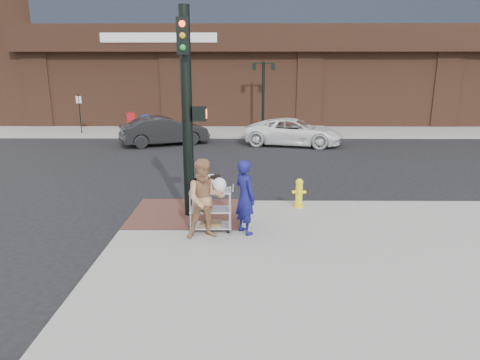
{
  "coord_description": "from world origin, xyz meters",
  "views": [
    {
      "loc": [
        0.85,
        -9.49,
        3.74
      ],
      "look_at": [
        0.77,
        0.08,
        1.25
      ],
      "focal_mm": 32.0,
      "sensor_mm": 36.0,
      "label": 1
    }
  ],
  "objects_px": {
    "utility_cart": "(211,206)",
    "lamp_post": "(263,89)",
    "pedestrian_tan": "(205,199)",
    "traffic_signal_pole": "(188,108)",
    "woman_blue": "(245,197)",
    "sedan_dark": "(164,131)",
    "minivan_white": "(293,132)",
    "fire_hydrant": "(299,193)"
  },
  "relations": [
    {
      "from": "sedan_dark",
      "to": "lamp_post",
      "type": "bearing_deg",
      "value": -75.49
    },
    {
      "from": "fire_hydrant",
      "to": "sedan_dark",
      "type": "bearing_deg",
      "value": 117.53
    },
    {
      "from": "traffic_signal_pole",
      "to": "pedestrian_tan",
      "type": "xyz_separation_m",
      "value": [
        0.51,
        -1.47,
        -1.8
      ]
    },
    {
      "from": "sedan_dark",
      "to": "utility_cart",
      "type": "xyz_separation_m",
      "value": [
        3.26,
        -12.23,
        0.02
      ]
    },
    {
      "from": "lamp_post",
      "to": "pedestrian_tan",
      "type": "height_order",
      "value": "lamp_post"
    },
    {
      "from": "lamp_post",
      "to": "sedan_dark",
      "type": "bearing_deg",
      "value": -141.82
    },
    {
      "from": "minivan_white",
      "to": "pedestrian_tan",
      "type": "bearing_deg",
      "value": 178.64
    },
    {
      "from": "minivan_white",
      "to": "sedan_dark",
      "type": "bearing_deg",
      "value": 102.97
    },
    {
      "from": "minivan_white",
      "to": "woman_blue",
      "type": "bearing_deg",
      "value": -177.89
    },
    {
      "from": "minivan_white",
      "to": "utility_cart",
      "type": "xyz_separation_m",
      "value": [
        -3.25,
        -12.18,
        0.07
      ]
    },
    {
      "from": "traffic_signal_pole",
      "to": "pedestrian_tan",
      "type": "relative_size",
      "value": 2.85
    },
    {
      "from": "utility_cart",
      "to": "lamp_post",
      "type": "bearing_deg",
      "value": 83.39
    },
    {
      "from": "fire_hydrant",
      "to": "woman_blue",
      "type": "bearing_deg",
      "value": -127.73
    },
    {
      "from": "traffic_signal_pole",
      "to": "utility_cart",
      "type": "xyz_separation_m",
      "value": [
        0.59,
        -1.05,
        -2.09
      ]
    },
    {
      "from": "minivan_white",
      "to": "utility_cart",
      "type": "distance_m",
      "value": 12.6
    },
    {
      "from": "lamp_post",
      "to": "sedan_dark",
      "type": "height_order",
      "value": "lamp_post"
    },
    {
      "from": "woman_blue",
      "to": "pedestrian_tan",
      "type": "height_order",
      "value": "pedestrian_tan"
    },
    {
      "from": "pedestrian_tan",
      "to": "fire_hydrant",
      "type": "relative_size",
      "value": 2.23
    },
    {
      "from": "minivan_white",
      "to": "utility_cart",
      "type": "bearing_deg",
      "value": 178.51
    },
    {
      "from": "woman_blue",
      "to": "fire_hydrant",
      "type": "relative_size",
      "value": 2.15
    },
    {
      "from": "pedestrian_tan",
      "to": "minivan_white",
      "type": "bearing_deg",
      "value": 62.44
    },
    {
      "from": "fire_hydrant",
      "to": "minivan_white",
      "type": "bearing_deg",
      "value": 84.4
    },
    {
      "from": "lamp_post",
      "to": "woman_blue",
      "type": "bearing_deg",
      "value": -93.86
    },
    {
      "from": "woman_blue",
      "to": "sedan_dark",
      "type": "distance_m",
      "value": 13.03
    },
    {
      "from": "minivan_white",
      "to": "traffic_signal_pole",
      "type": "bearing_deg",
      "value": 174.41
    },
    {
      "from": "lamp_post",
      "to": "woman_blue",
      "type": "xyz_separation_m",
      "value": [
        -1.11,
        -16.42,
        -1.62
      ]
    },
    {
      "from": "traffic_signal_pole",
      "to": "pedestrian_tan",
      "type": "distance_m",
      "value": 2.38
    },
    {
      "from": "sedan_dark",
      "to": "fire_hydrant",
      "type": "bearing_deg",
      "value": -176.14
    },
    {
      "from": "fire_hydrant",
      "to": "traffic_signal_pole",
      "type": "bearing_deg",
      "value": -166.6
    },
    {
      "from": "woman_blue",
      "to": "sedan_dark",
      "type": "bearing_deg",
      "value": -15.7
    },
    {
      "from": "pedestrian_tan",
      "to": "utility_cart",
      "type": "distance_m",
      "value": 0.52
    },
    {
      "from": "woman_blue",
      "to": "utility_cart",
      "type": "height_order",
      "value": "woman_blue"
    },
    {
      "from": "fire_hydrant",
      "to": "pedestrian_tan",
      "type": "bearing_deg",
      "value": -137.14
    },
    {
      "from": "fire_hydrant",
      "to": "lamp_post",
      "type": "bearing_deg",
      "value": 91.33
    },
    {
      "from": "pedestrian_tan",
      "to": "minivan_white",
      "type": "height_order",
      "value": "pedestrian_tan"
    },
    {
      "from": "traffic_signal_pole",
      "to": "woman_blue",
      "type": "height_order",
      "value": "traffic_signal_pole"
    },
    {
      "from": "woman_blue",
      "to": "fire_hydrant",
      "type": "xyz_separation_m",
      "value": [
        1.44,
        1.87,
        -0.44
      ]
    },
    {
      "from": "pedestrian_tan",
      "to": "woman_blue",
      "type": "bearing_deg",
      "value": 4.7
    },
    {
      "from": "sedan_dark",
      "to": "utility_cart",
      "type": "relative_size",
      "value": 3.37
    },
    {
      "from": "minivan_white",
      "to": "lamp_post",
      "type": "bearing_deg",
      "value": 31.84
    },
    {
      "from": "traffic_signal_pole",
      "to": "minivan_white",
      "type": "bearing_deg",
      "value": 70.97
    },
    {
      "from": "minivan_white",
      "to": "fire_hydrant",
      "type": "height_order",
      "value": "minivan_white"
    }
  ]
}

